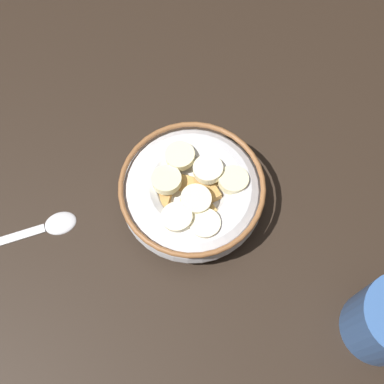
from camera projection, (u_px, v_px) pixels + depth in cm
name	position (u px, v px, depth cm)	size (l,w,h in cm)	color
ground_plane	(192.00, 205.00, 62.06)	(92.58, 92.58, 2.00)	black
cereal_bowl	(192.00, 193.00, 58.61)	(16.13, 16.13, 5.62)	silver
spoon	(38.00, 229.00, 59.50)	(13.59, 9.82, 0.80)	silver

